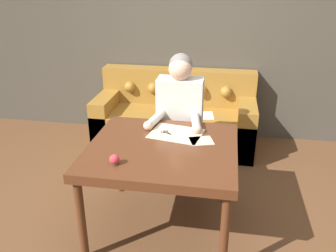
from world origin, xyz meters
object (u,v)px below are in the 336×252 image
at_px(couch, 175,119).
at_px(pin_cushion, 114,160).
at_px(dining_table, 162,155).
at_px(person, 179,122).
at_px(scissors, 168,134).

height_order(couch, pin_cushion, couch).
distance_m(dining_table, person, 0.67).
bearing_deg(couch, pin_cushion, -94.19).
height_order(person, pin_cushion, person).
xyz_separation_m(couch, scissors, (0.14, -1.33, 0.42)).
bearing_deg(dining_table, pin_cushion, -130.01).
bearing_deg(scissors, person, 86.75).
relative_size(scissors, pin_cushion, 2.88).
distance_m(dining_table, couch, 1.60).
bearing_deg(couch, dining_table, -85.18).
height_order(person, scissors, person).
bearing_deg(pin_cushion, couch, 85.81).
bearing_deg(scissors, dining_table, -92.25).
height_order(scissors, pin_cushion, pin_cushion).
relative_size(person, pin_cushion, 18.05).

